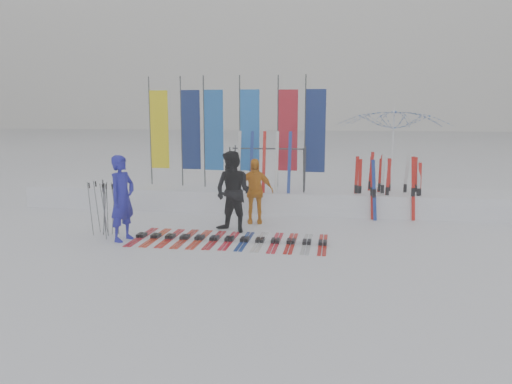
% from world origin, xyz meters
% --- Properties ---
extents(ground, '(120.00, 120.00, 0.00)m').
position_xyz_m(ground, '(0.00, 0.00, 0.00)').
color(ground, white).
rests_on(ground, ground).
extents(snow_bank, '(14.00, 1.60, 0.60)m').
position_xyz_m(snow_bank, '(0.00, 4.60, 0.30)').
color(snow_bank, white).
rests_on(snow_bank, ground).
extents(person_blue, '(0.63, 0.79, 1.88)m').
position_xyz_m(person_blue, '(-2.60, 0.69, 0.94)').
color(person_blue, '#1B1C9D').
rests_on(person_blue, ground).
extents(person_black, '(1.13, 1.03, 1.90)m').
position_xyz_m(person_black, '(-0.38, 1.83, 0.95)').
color(person_black, black).
rests_on(person_black, ground).
extents(person_yellow, '(1.01, 0.54, 1.64)m').
position_xyz_m(person_yellow, '(-0.05, 2.83, 0.82)').
color(person_yellow, orange).
rests_on(person_yellow, ground).
extents(tent_canopy, '(4.21, 4.25, 2.96)m').
position_xyz_m(tent_canopy, '(3.58, 5.77, 1.48)').
color(tent_canopy, white).
rests_on(tent_canopy, ground).
extents(ski_row, '(4.22, 1.69, 0.07)m').
position_xyz_m(ski_row, '(-0.28, 1.00, 0.04)').
color(ski_row, '#AE0D1A').
rests_on(ski_row, ground).
extents(pole_cluster, '(0.58, 0.79, 1.26)m').
position_xyz_m(pole_cluster, '(-3.17, 1.12, 0.60)').
color(pole_cluster, '#595B60').
rests_on(pole_cluster, ground).
extents(feather_flags, '(5.22, 0.29, 3.20)m').
position_xyz_m(feather_flags, '(-0.96, 4.79, 2.24)').
color(feather_flags, '#383A3F').
rests_on(feather_flags, ground).
extents(ski_rack, '(2.04, 0.80, 1.23)m').
position_xyz_m(ski_rack, '(0.12, 4.20, 1.38)').
color(ski_rack, '#383A3F').
rests_on(ski_rack, ground).
extents(upright_skis, '(1.74, 1.16, 1.69)m').
position_xyz_m(upright_skis, '(3.39, 4.29, 0.79)').
color(upright_skis, red).
rests_on(upright_skis, ground).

